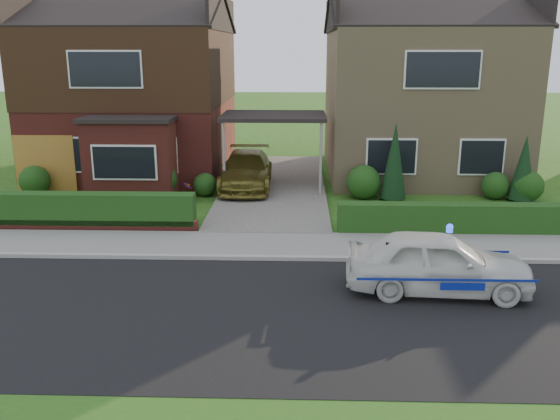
{
  "coord_description": "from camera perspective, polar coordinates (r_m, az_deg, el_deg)",
  "views": [
    {
      "loc": [
        0.93,
        -10.86,
        5.16
      ],
      "look_at": [
        0.47,
        3.5,
        1.19
      ],
      "focal_mm": 38.0,
      "sensor_mm": 36.0,
      "label": 1
    }
  ],
  "objects": [
    {
      "name": "potted_plant_a",
      "position": [
        19.2,
        -21.23,
        -0.03
      ],
      "size": [
        0.47,
        0.4,
        0.77
      ],
      "primitive_type": "imported",
      "rotation": [
        0.0,
        0.0,
        -0.36
      ],
      "color": "gray",
      "rests_on": "ground"
    },
    {
      "name": "driveway",
      "position": [
        22.46,
        -0.59,
        2.33
      ],
      "size": [
        3.8,
        12.0,
        0.12
      ],
      "primitive_type": "cube",
      "color": "#666059",
      "rests_on": "ground"
    },
    {
      "name": "conifer_a",
      "position": [
        20.69,
        10.93,
        4.42
      ],
      "size": [
        0.9,
        0.9,
        2.6
      ],
      "primitive_type": "cone",
      "color": "black",
      "rests_on": "ground"
    },
    {
      "name": "shrub_right_far",
      "position": [
        22.04,
        22.73,
        2.13
      ],
      "size": [
        1.08,
        1.08,
        1.08
      ],
      "primitive_type": "sphere",
      "color": "#183711",
      "rests_on": "ground"
    },
    {
      "name": "garage_door",
      "position": [
        23.12,
        -21.65,
        4.12
      ],
      "size": [
        2.2,
        0.1,
        2.1
      ],
      "primitive_type": "cube",
      "color": "#8E5B1F",
      "rests_on": "ground"
    },
    {
      "name": "shrub_left_near",
      "position": [
        21.26,
        -7.23,
        2.44
      ],
      "size": [
        0.84,
        0.84,
        0.84
      ],
      "primitive_type": "sphere",
      "color": "#183711",
      "rests_on": "ground"
    },
    {
      "name": "hedge_right",
      "position": [
        17.69,
        17.74,
        -2.26
      ],
      "size": [
        7.5,
        0.55,
        0.8
      ],
      "primitive_type": "cube",
      "color": "#183711",
      "rests_on": "ground"
    },
    {
      "name": "police_car",
      "position": [
        13.22,
        14.98,
        -4.96
      ],
      "size": [
        3.62,
        4.03,
        1.5
      ],
      "rotation": [
        0.0,
        0.0,
        1.5
      ],
      "color": "silver",
      "rests_on": "ground"
    },
    {
      "name": "road",
      "position": [
        12.06,
        -2.8,
        -9.9
      ],
      "size": [
        60.0,
        6.0,
        0.02
      ],
      "primitive_type": "cube",
      "color": "black",
      "rests_on": "ground"
    },
    {
      "name": "shrub_right_near",
      "position": [
        20.89,
        8.04,
        2.69
      ],
      "size": [
        1.2,
        1.2,
        1.2
      ],
      "primitive_type": "sphere",
      "color": "#183711",
      "rests_on": "ground"
    },
    {
      "name": "shrub_left_mid",
      "position": [
        21.23,
        -11.65,
        2.89
      ],
      "size": [
        1.32,
        1.32,
        1.32
      ],
      "primitive_type": "sphere",
      "color": "#183711",
      "rests_on": "ground"
    },
    {
      "name": "potted_plant_b",
      "position": [
        18.22,
        -9.08,
        0.12
      ],
      "size": [
        0.57,
        0.55,
        0.8
      ],
      "primitive_type": "imported",
      "rotation": [
        0.0,
        0.0,
        0.88
      ],
      "color": "gray",
      "rests_on": "ground"
    },
    {
      "name": "potted_plant_c",
      "position": [
        20.44,
        -8.85,
        1.62
      ],
      "size": [
        0.39,
        0.39,
        0.68
      ],
      "primitive_type": "imported",
      "rotation": [
        0.0,
        0.0,
        1.59
      ],
      "color": "gray",
      "rests_on": "ground"
    },
    {
      "name": "hedge_left",
      "position": [
        18.38,
        -19.74,
        -1.79
      ],
      "size": [
        7.5,
        0.55,
        0.9
      ],
      "primitive_type": "cube",
      "color": "#183711",
      "rests_on": "ground"
    },
    {
      "name": "kerb",
      "position": [
        14.84,
        -1.87,
        -4.65
      ],
      "size": [
        60.0,
        0.16,
        0.12
      ],
      "primitive_type": "cube",
      "color": "#9E9993",
      "rests_on": "ground"
    },
    {
      "name": "sidewalk",
      "position": [
        15.83,
        -1.63,
        -3.38
      ],
      "size": [
        60.0,
        2.0,
        0.1
      ],
      "primitive_type": "cube",
      "color": "slate",
      "rests_on": "ground"
    },
    {
      "name": "dwarf_wall",
      "position": [
        18.2,
        -19.96,
        -1.39
      ],
      "size": [
        7.7,
        0.25,
        0.36
      ],
      "primitive_type": "cube",
      "color": "maroon",
      "rests_on": "ground"
    },
    {
      "name": "shrub_left_far",
      "position": [
        22.9,
        -22.55,
        2.62
      ],
      "size": [
        1.08,
        1.08,
        1.08
      ],
      "primitive_type": "sphere",
      "color": "#183711",
      "rests_on": "ground"
    },
    {
      "name": "house_right",
      "position": [
        25.37,
        13.17,
        11.67
      ],
      "size": [
        7.5,
        8.06,
        7.25
      ],
      "color": "tan",
      "rests_on": "ground"
    },
    {
      "name": "driveway_car",
      "position": [
        21.87,
        -3.27,
        3.85
      ],
      "size": [
        1.91,
        4.53,
        1.31
      ],
      "primitive_type": "imported",
      "rotation": [
        0.0,
        0.0,
        0.02
      ],
      "color": "olive",
      "rests_on": "driveway"
    },
    {
      "name": "ground",
      "position": [
        12.06,
        -2.8,
        -9.9
      ],
      "size": [
        120.0,
        120.0,
        0.0
      ],
      "primitive_type": "plane",
      "color": "#244F15",
      "rests_on": "ground"
    },
    {
      "name": "conifer_b",
      "position": [
        21.86,
        22.39,
        3.57
      ],
      "size": [
        0.9,
        0.9,
        2.2
      ],
      "primitive_type": "cone",
      "color": "black",
      "rests_on": "ground"
    },
    {
      "name": "shrub_right_mid",
      "position": [
        21.99,
        20.01,
        2.22
      ],
      "size": [
        0.96,
        0.96,
        0.96
      ],
      "primitive_type": "sphere",
      "color": "#183711",
      "rests_on": "ground"
    },
    {
      "name": "house_left",
      "position": [
        25.69,
        -13.62,
        12.02
      ],
      "size": [
        7.5,
        9.53,
        7.25
      ],
      "color": "maroon",
      "rests_on": "ground"
    },
    {
      "name": "carport_link",
      "position": [
        21.97,
        -0.61,
        8.91
      ],
      "size": [
        3.8,
        3.0,
        2.77
      ],
      "color": "black",
      "rests_on": "ground"
    }
  ]
}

